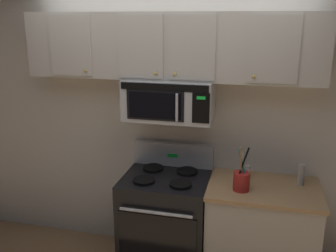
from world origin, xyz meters
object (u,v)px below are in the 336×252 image
Objects in this scene: over_range_microwave at (169,99)px; salt_shaker at (248,172)px; utensil_crock_red at (242,180)px; pepper_mill at (301,175)px; stove_range at (166,220)px.

salt_shaker is (0.70, 0.05, -0.62)m from over_range_microwave.
utensil_crock_red is at bearing -98.09° from salt_shaker.
salt_shaker is 0.56× the size of pepper_mill.
salt_shaker is (0.04, 0.27, -0.04)m from utensil_crock_red.
over_range_microwave is (-0.00, 0.12, 1.11)m from stove_range.
over_range_microwave is 0.94m from salt_shaker.
over_range_microwave is at bearing 179.69° from pepper_mill.
utensil_crock_red is 3.76× the size of salt_shaker.
utensil_crock_red is at bearing -18.78° from over_range_microwave.
stove_range is at bearing -174.46° from pepper_mill.
utensil_crock_red is 0.53m from pepper_mill.
stove_range reaches higher than pepper_mill.
salt_shaker is at bearing 13.43° from stove_range.
stove_range is 1.26m from pepper_mill.
over_range_microwave is at bearing 90.14° from stove_range.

